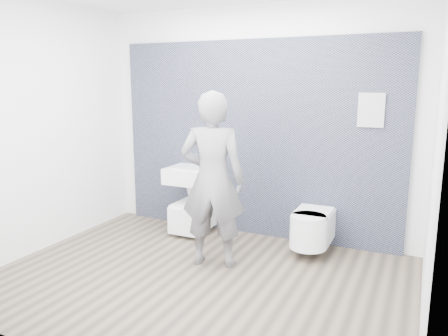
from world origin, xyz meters
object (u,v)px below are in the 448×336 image
at_px(washbasin, 194,175).
at_px(toilet_rounded, 311,228).
at_px(visitor, 212,180).
at_px(toilet_square, 193,214).

xyz_separation_m(washbasin, toilet_rounded, (1.54, -0.10, -0.45)).
bearing_deg(visitor, washbasin, -65.41).
bearing_deg(visitor, toilet_square, -64.11).
relative_size(toilet_rounded, visitor, 0.38).
bearing_deg(toilet_square, toilet_rounded, -2.36).
bearing_deg(toilet_rounded, washbasin, 176.29).
distance_m(toilet_square, toilet_rounded, 1.55).
relative_size(washbasin, visitor, 0.36).
xyz_separation_m(toilet_rounded, visitor, (-0.87, -0.71, 0.61)).
height_order(toilet_rounded, visitor, visitor).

